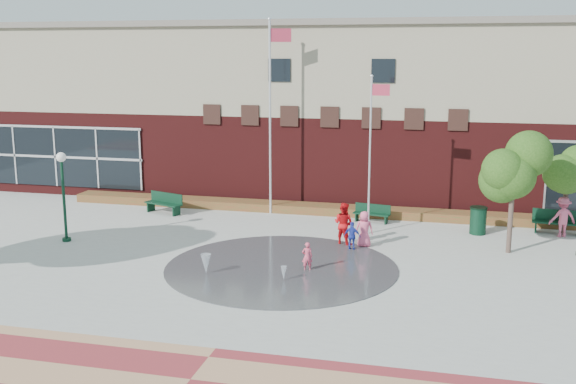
% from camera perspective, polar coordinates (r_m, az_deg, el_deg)
% --- Properties ---
extents(ground, '(120.00, 120.00, 0.00)m').
position_cam_1_polar(ground, '(21.72, -2.53, -8.83)').
color(ground, '#666056').
rests_on(ground, ground).
extents(plaza_concrete, '(46.00, 18.00, 0.01)m').
position_cam_1_polar(plaza_concrete, '(25.37, 0.00, -5.75)').
color(plaza_concrete, '#A8A8A0').
rests_on(plaza_concrete, ground).
extents(splash_pad, '(8.40, 8.40, 0.01)m').
position_cam_1_polar(splash_pad, '(24.45, -0.56, -6.43)').
color(splash_pad, '#383A3D').
rests_on(splash_pad, ground).
extents(library_building, '(44.40, 10.40, 9.20)m').
position_cam_1_polar(library_building, '(37.55, 4.92, 7.12)').
color(library_building, '#491313').
rests_on(library_building, ground).
extents(flower_bed, '(26.00, 1.20, 0.40)m').
position_cam_1_polar(flower_bed, '(32.54, 3.18, -1.85)').
color(flower_bed, '#A52A20').
rests_on(flower_bed, ground).
extents(flagpole_left, '(1.04, 0.39, 9.21)m').
position_cam_1_polar(flagpole_left, '(31.72, -1.44, 7.20)').
color(flagpole_left, silver).
rests_on(flagpole_left, ground).
extents(flagpole_right, '(0.83, 0.16, 6.75)m').
position_cam_1_polar(flagpole_right, '(28.38, 7.04, 3.83)').
color(flagpole_right, silver).
rests_on(flagpole_right, ground).
extents(lamp_left, '(0.39, 0.39, 3.71)m').
position_cam_1_polar(lamp_left, '(28.71, -18.51, 0.43)').
color(lamp_left, '#0E3320').
rests_on(lamp_left, ground).
extents(bench_left, '(2.07, 1.19, 1.00)m').
position_cam_1_polar(bench_left, '(32.99, -10.47, -1.27)').
color(bench_left, '#0E3320').
rests_on(bench_left, ground).
extents(bench_mid, '(1.72, 0.74, 0.84)m').
position_cam_1_polar(bench_mid, '(30.99, 7.09, -2.10)').
color(bench_mid, '#0E3320').
rests_on(bench_mid, ground).
extents(bench_right, '(2.08, 0.76, 1.03)m').
position_cam_1_polar(bench_right, '(31.04, 21.81, -2.73)').
color(bench_right, '#0E3320').
rests_on(bench_right, ground).
extents(trash_can, '(0.73, 0.73, 1.20)m').
position_cam_1_polar(trash_can, '(29.83, 15.79, -2.33)').
color(trash_can, '#0E3320').
rests_on(trash_can, ground).
extents(tree_mid, '(2.73, 2.73, 4.60)m').
position_cam_1_polar(tree_mid, '(26.84, 18.58, 1.95)').
color(tree_mid, '#42312A').
rests_on(tree_mid, ground).
extents(tree_small_right, '(2.22, 2.22, 3.80)m').
position_cam_1_polar(tree_small_right, '(30.43, 22.61, 1.64)').
color(tree_small_right, '#42312A').
rests_on(tree_small_right, ground).
extents(water_jet_a, '(0.36, 0.36, 0.71)m').
position_cam_1_polar(water_jet_a, '(23.90, -6.94, -6.96)').
color(water_jet_a, white).
rests_on(water_jet_a, ground).
extents(water_jet_b, '(0.22, 0.22, 0.49)m').
position_cam_1_polar(water_jet_b, '(23.08, -0.36, -7.56)').
color(water_jet_b, white).
rests_on(water_jet_b, ground).
extents(child_splash, '(0.45, 0.37, 1.05)m').
position_cam_1_polar(child_splash, '(23.99, 1.64, -5.48)').
color(child_splash, '#E44D6A').
rests_on(child_splash, ground).
extents(adult_red, '(1.02, 0.92, 1.72)m').
position_cam_1_polar(adult_red, '(27.26, 4.72, -2.68)').
color(adult_red, red).
rests_on(adult_red, ground).
extents(adult_pink, '(0.78, 0.58, 1.46)m').
position_cam_1_polar(adult_pink, '(27.00, 6.47, -3.15)').
color(adult_pink, '#E8597F').
rests_on(adult_pink, ground).
extents(child_blue, '(0.70, 0.35, 1.14)m').
position_cam_1_polar(child_blue, '(26.53, 5.46, -3.74)').
color(child_blue, '#2638AD').
rests_on(child_blue, ground).
extents(person_bench, '(1.26, 0.95, 1.73)m').
position_cam_1_polar(person_bench, '(30.48, 22.23, -1.98)').
color(person_bench, '#E05D81').
rests_on(person_bench, ground).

